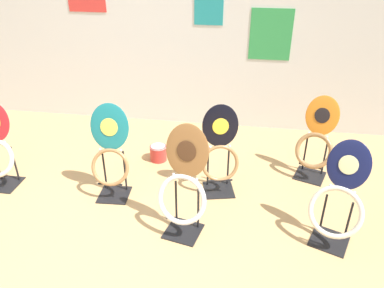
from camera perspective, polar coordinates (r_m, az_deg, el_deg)
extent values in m
plane|color=tan|center=(3.07, -13.36, -16.21)|extent=(14.00, 14.00, 0.00)
cube|color=silver|center=(4.61, -3.93, 18.41)|extent=(8.00, 0.06, 2.60)
cube|color=teal|center=(4.47, 2.58, 20.65)|extent=(0.33, 0.01, 0.48)
cube|color=#2D8E47|center=(4.50, 11.91, 15.98)|extent=(0.47, 0.01, 0.57)
cube|color=black|center=(4.02, 17.48, -4.62)|extent=(0.36, 0.36, 0.01)
cylinder|color=black|center=(4.01, 16.84, -1.28)|extent=(0.02, 0.02, 0.38)
cylinder|color=black|center=(3.99, 19.55, -1.94)|extent=(0.02, 0.02, 0.38)
cylinder|color=black|center=(3.88, 17.57, -3.22)|extent=(0.22, 0.09, 0.02)
torus|color=#9E7042|center=(3.85, 18.07, -0.96)|extent=(0.41, 0.32, 0.34)
ellipsoid|color=orange|center=(3.84, 19.25, 4.14)|extent=(0.35, 0.24, 0.37)
ellipsoid|color=black|center=(3.82, 19.22, 4.13)|extent=(0.15, 0.10, 0.14)
sphere|color=silver|center=(3.87, 17.38, 1.62)|extent=(0.02, 0.02, 0.02)
sphere|color=silver|center=(3.85, 19.89, 1.03)|extent=(0.02, 0.02, 0.02)
cube|color=black|center=(3.65, 4.08, -6.98)|extent=(0.34, 0.34, 0.01)
cylinder|color=black|center=(3.60, 2.43, -3.60)|extent=(0.02, 0.02, 0.39)
cylinder|color=black|center=(3.62, 5.52, -3.46)|extent=(0.02, 0.02, 0.39)
cylinder|color=black|center=(3.49, 4.35, -5.55)|extent=(0.22, 0.07, 0.02)
torus|color=#9E7042|center=(3.45, 4.31, -2.95)|extent=(0.37, 0.21, 0.34)
ellipsoid|color=black|center=(3.35, 4.34, 2.78)|extent=(0.34, 0.15, 0.40)
ellipsoid|color=yellow|center=(3.33, 4.39, 2.69)|extent=(0.15, 0.06, 0.15)
sphere|color=silver|center=(3.41, 2.79, -0.45)|extent=(0.02, 0.02, 0.02)
sphere|color=silver|center=(3.43, 5.77, -0.33)|extent=(0.02, 0.02, 0.02)
cube|color=black|center=(3.30, 20.15, -13.65)|extent=(0.36, 0.36, 0.01)
cylinder|color=black|center=(3.26, 19.38, -9.82)|extent=(0.02, 0.02, 0.35)
cylinder|color=black|center=(3.25, 22.75, -10.73)|extent=(0.02, 0.02, 0.35)
cylinder|color=black|center=(3.14, 20.28, -12.52)|extent=(0.21, 0.10, 0.02)
torus|color=beige|center=(3.09, 21.03, -9.65)|extent=(0.47, 0.38, 0.37)
ellipsoid|color=#141942|center=(3.05, 22.79, -2.92)|extent=(0.36, 0.27, 0.37)
ellipsoid|color=beige|center=(3.03, 22.75, -2.95)|extent=(0.15, 0.11, 0.14)
sphere|color=silver|center=(3.09, 20.35, -5.94)|extent=(0.02, 0.02, 0.02)
sphere|color=silver|center=(3.07, 23.49, -6.78)|extent=(0.02, 0.02, 0.02)
cube|color=black|center=(3.65, -11.74, -7.58)|extent=(0.30, 0.30, 0.01)
cylinder|color=black|center=(3.63, -13.19, -3.83)|extent=(0.02, 0.02, 0.43)
cylinder|color=black|center=(3.57, -10.19, -4.03)|extent=(0.02, 0.02, 0.43)
cylinder|color=black|center=(3.49, -12.37, -6.00)|extent=(0.22, 0.03, 0.02)
torus|color=#9E7042|center=(3.45, -12.36, -3.48)|extent=(0.36, 0.19, 0.33)
ellipsoid|color=#197075|center=(3.38, -12.46, 2.57)|extent=(0.36, 0.14, 0.42)
ellipsoid|color=#EADB4C|center=(3.36, -12.54, 2.51)|extent=(0.16, 0.05, 0.16)
sphere|color=silver|center=(3.46, -13.84, -0.81)|extent=(0.02, 0.02, 0.02)
sphere|color=silver|center=(3.40, -10.78, -0.97)|extent=(0.02, 0.02, 0.02)
cube|color=black|center=(4.15, -26.59, -5.49)|extent=(0.28, 0.28, 0.01)
cylinder|color=black|center=(4.06, -25.37, -2.70)|extent=(0.02, 0.02, 0.38)
sphere|color=silver|center=(3.92, -26.67, 0.28)|extent=(0.02, 0.02, 0.02)
cube|color=black|center=(3.19, -1.35, -13.15)|extent=(0.33, 0.33, 0.01)
cylinder|color=black|center=(3.14, -2.42, -8.80)|extent=(0.02, 0.02, 0.41)
cylinder|color=black|center=(3.09, 0.96, -9.61)|extent=(0.02, 0.02, 0.41)
cylinder|color=black|center=(3.02, -1.96, -11.66)|extent=(0.22, 0.07, 0.02)
torus|color=silver|center=(2.95, -1.59, -8.47)|extent=(0.44, 0.28, 0.39)
ellipsoid|color=#936033|center=(2.84, -0.75, -1.03)|extent=(0.37, 0.19, 0.42)
ellipsoid|color=#4C2D19|center=(2.82, -0.86, -1.10)|extent=(0.16, 0.08, 0.16)
sphere|color=silver|center=(2.94, -2.83, -4.64)|extent=(0.02, 0.02, 0.02)
sphere|color=silver|center=(2.88, 0.70, -5.42)|extent=(0.02, 0.02, 0.02)
cylinder|color=red|center=(4.09, -5.16, -1.36)|extent=(0.18, 0.18, 0.17)
torus|color=silver|center=(4.05, -5.21, -0.40)|extent=(0.18, 0.18, 0.01)
cylinder|color=#B2B2B7|center=(4.04, -5.21, -0.30)|extent=(0.16, 0.16, 0.00)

